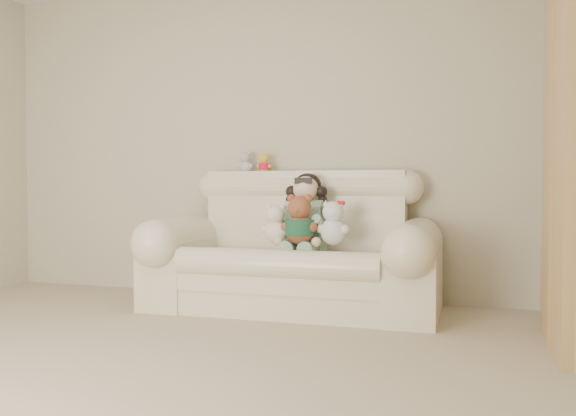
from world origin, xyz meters
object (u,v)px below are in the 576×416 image
at_px(white_cat, 333,218).
at_px(cream_teddy, 276,220).
at_px(seated_child, 306,212).
at_px(brown_teddy, 300,215).
at_px(sofa, 292,240).

height_order(white_cat, cream_teddy, white_cat).
height_order(seated_child, white_cat, seated_child).
bearing_deg(brown_teddy, sofa, 114.59).
distance_m(seated_child, cream_teddy, 0.28).
bearing_deg(white_cat, cream_teddy, 161.23).
height_order(sofa, white_cat, sofa).
xyz_separation_m(seated_child, white_cat, (0.25, -0.19, -0.03)).
relative_size(sofa, seated_child, 3.53).
bearing_deg(cream_teddy, sofa, 59.34).
bearing_deg(sofa, white_cat, -18.37).
distance_m(sofa, brown_teddy, 0.27).
xyz_separation_m(seated_child, cream_teddy, (-0.16, -0.22, -0.05)).
bearing_deg(cream_teddy, white_cat, 2.83).
bearing_deg(brown_teddy, white_cat, 0.98).
height_order(brown_teddy, white_cat, brown_teddy).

